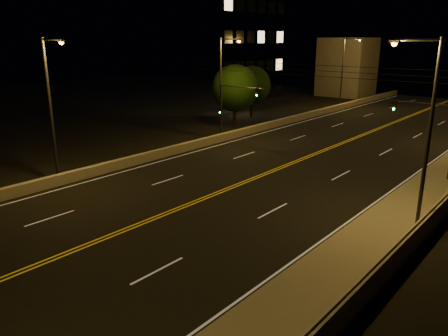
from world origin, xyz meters
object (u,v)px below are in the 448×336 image
Objects in this scene: streetlight_1 at (425,125)px; tree_1 at (252,85)px; streetlight_6 at (344,69)px; tree_0 at (235,88)px; streetlight_4 at (52,102)px; streetlight_5 at (223,83)px; traffic_signal_right at (438,131)px; traffic_signal_left at (230,105)px.

streetlight_1 reaches higher than tree_1.
tree_0 is at bearing -97.84° from streetlight_6.
streetlight_5 is (0.00, 17.74, 0.00)m from streetlight_4.
tree_1 is (-2.67, 6.80, -0.37)m from tree_0.
tree_1 reaches higher than traffic_signal_right.
traffic_signal_left is 7.26m from tree_0.
streetlight_5 is at bearing -65.62° from tree_1.
tree_1 is at bearing 114.38° from streetlight_5.
tree_0 is (-4.11, 5.92, 0.84)m from traffic_signal_left.
streetlight_6 is at bearing 90.00° from streetlight_4.
streetlight_1 is 22.49m from traffic_signal_left.
traffic_signal_left is (-20.28, 9.50, -2.04)m from streetlight_1.
streetlight_4 is 17.51m from traffic_signal_left.
streetlight_4 is 1.40× the size of tree_0.
streetlight_5 is 1.52× the size of tree_1.
streetlight_1 is 1.75× the size of traffic_signal_left.
streetlight_6 is (0.00, 26.72, 0.00)m from streetlight_5.
streetlight_4 is 1.52× the size of tree_1.
streetlight_6 is at bearing 82.16° from tree_0.
streetlight_5 is 13.63m from tree_1.
streetlight_5 is 26.72m from streetlight_6.
streetlight_5 reaches higher than tree_1.
streetlight_4 reaches higher than tree_1.
tree_0 is (-2.92, 5.53, -1.20)m from streetlight_5.
streetlight_6 is 21.42m from tree_0.
streetlight_1 is at bearing -24.74° from streetlight_5.
streetlight_4 reaches higher than traffic_signal_left.
streetlight_6 is at bearing 68.76° from tree_1.
streetlight_4 reaches higher than traffic_signal_right.
traffic_signal_left is at bearing -87.48° from streetlight_6.
tree_0 is at bearing 124.77° from traffic_signal_left.
streetlight_5 is at bearing 155.26° from streetlight_1.
traffic_signal_right and traffic_signal_left have the same top height.
streetlight_6 is (0.00, 44.46, 0.00)m from streetlight_4.
traffic_signal_right is 0.87× the size of tree_1.
tree_1 reaches higher than traffic_signal_left.
traffic_signal_right is (-1.60, 9.50, -2.04)m from streetlight_1.
tree_0 is (-24.39, 15.43, -1.20)m from streetlight_1.
streetlight_1 is at bearing -25.11° from traffic_signal_left.
streetlight_1 is 1.00× the size of streetlight_5.
streetlight_1 is 35.06m from tree_1.
traffic_signal_left is at bearing 154.89° from streetlight_1.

